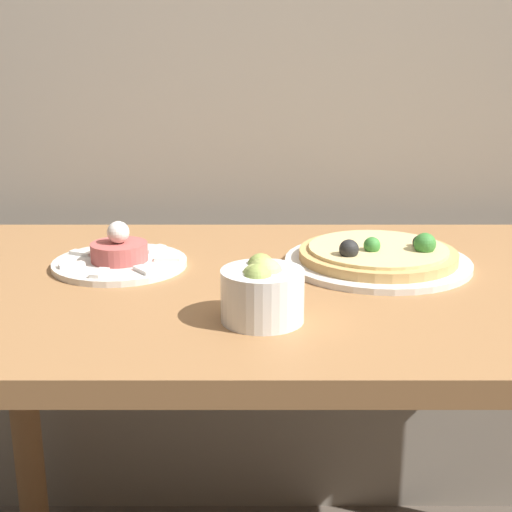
# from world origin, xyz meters

# --- Properties ---
(dining_table) EXTENTS (1.29, 0.69, 0.73)m
(dining_table) POSITION_xyz_m (0.00, 0.35, 0.62)
(dining_table) COLOR olive
(dining_table) RESTS_ON ground_plane
(pizza_plate) EXTENTS (0.30, 0.30, 0.06)m
(pizza_plate) POSITION_xyz_m (0.10, 0.42, 0.74)
(pizza_plate) COLOR silver
(pizza_plate) RESTS_ON dining_table
(tartare_plate) EXTENTS (0.22, 0.22, 0.07)m
(tartare_plate) POSITION_xyz_m (-0.32, 0.41, 0.74)
(tartare_plate) COLOR silver
(tartare_plate) RESTS_ON dining_table
(small_bowl) EXTENTS (0.11, 0.11, 0.08)m
(small_bowl) POSITION_xyz_m (-0.10, 0.17, 0.77)
(small_bowl) COLOR white
(small_bowl) RESTS_ON dining_table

